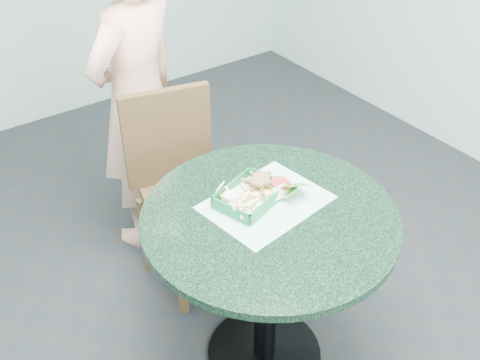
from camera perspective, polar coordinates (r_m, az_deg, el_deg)
floor at (r=2.50m, az=2.46°, el=-17.20°), size 4.00×5.00×0.02m
cafe_table at (r=2.06m, az=2.87°, el=-7.54°), size 0.90×0.90×0.75m
dining_chair at (r=2.52m, az=-6.01°, el=0.17°), size 0.39×0.39×0.93m
diner_person at (r=2.64m, az=-10.38°, el=8.31°), size 0.68×0.57×1.59m
placemat at (r=2.00m, az=2.64°, el=-2.73°), size 0.45×0.37×0.00m
food_basket at (r=1.99m, az=0.99°, el=-2.26°), size 0.23×0.17×0.05m
crab_sandwich at (r=2.00m, az=2.43°, el=-0.95°), size 0.12×0.12×0.07m
fries_pile at (r=1.95m, az=-0.41°, el=-2.34°), size 0.13×0.14×0.04m
sauce_ramekin at (r=1.96m, az=-1.20°, el=-1.84°), size 0.05×0.05×0.03m
garnish_cup at (r=1.98m, az=4.68°, el=-1.77°), size 0.11×0.11×0.05m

